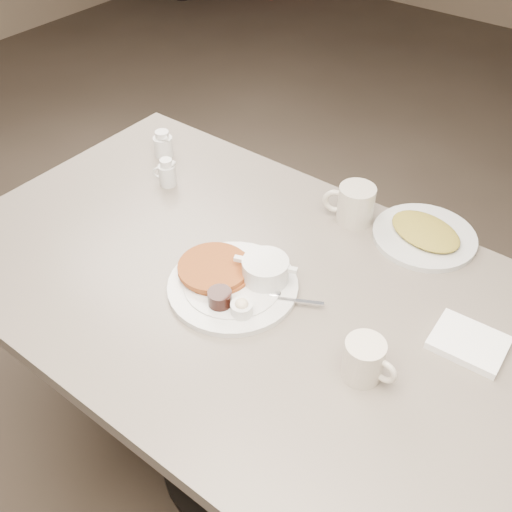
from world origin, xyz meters
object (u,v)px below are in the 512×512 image
Objects in this scene: main_plate at (236,279)px; creamer_right at (163,144)px; diner_table at (251,332)px; hash_plate at (425,235)px; coffee_mug_far at (354,204)px; creamer_left at (167,173)px; coffee_mug_near at (365,360)px.

main_plate is 4.91× the size of creamer_right.
diner_table is 0.50m from hash_plate.
coffee_mug_far is 1.80× the size of creamer_left.
coffee_mug_far is 0.46× the size of hash_plate.
main_plate is (-0.02, -0.03, 0.19)m from diner_table.
main_plate is 4.91× the size of creamer_left.
creamer_left is (-0.43, 0.17, 0.21)m from diner_table.
coffee_mug_far is (-0.27, 0.42, 0.00)m from coffee_mug_near.
hash_plate is at bearing 57.63° from main_plate.
coffee_mug_far is at bearing 19.60° from creamer_left.
coffee_mug_near is 1.42× the size of creamer_left.
creamer_right is 0.25× the size of hash_plate.
diner_table is at bearing -122.16° from hash_plate.
main_plate reaches higher than diner_table.
main_plate is at bearing -30.08° from creamer_right.
creamer_left is (-0.41, 0.20, 0.01)m from main_plate.
coffee_mug_far is at bearing 77.53° from main_plate.
diner_table is at bearing 54.71° from main_plate.
creamer_right is at bearing 138.17° from creamer_left.
creamer_left is at bearing 158.00° from diner_table.
creamer_right reaches higher than hash_plate.
creamer_right reaches higher than main_plate.
creamer_left reaches higher than main_plate.
coffee_mug_far is 0.61m from creamer_right.
coffee_mug_near is 0.80m from creamer_left.
creamer_left is (-0.49, -0.18, -0.01)m from coffee_mug_far.
hash_plate is at bearing 57.84° from diner_table.
diner_table is 0.20m from main_plate.
coffee_mug_far reaches higher than hash_plate.
main_plate is 0.46m from creamer_left.
diner_table is 18.75× the size of creamer_right.
diner_table is 10.43× the size of coffee_mug_far.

